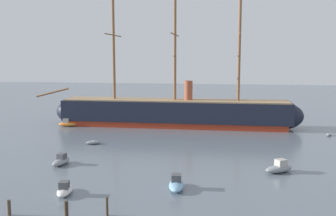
{
  "coord_description": "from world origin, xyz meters",
  "views": [
    {
      "loc": [
        7.83,
        -28.77,
        15.83
      ],
      "look_at": [
        -3.16,
        41.36,
        6.44
      ],
      "focal_mm": 41.32,
      "sensor_mm": 36.0,
      "label": 1
    }
  ],
  "objects_px": {
    "motorboat_near_centre": "(176,184)",
    "dinghy_far_right": "(329,135)",
    "motorboat_mid_left": "(61,161)",
    "mooring_piling_right_pair": "(66,211)",
    "dinghy_alongside_bow": "(93,142)",
    "mooring_piling_nearest": "(107,206)",
    "motorboat_foreground_left": "(65,190)",
    "motorboat_distant_centre": "(210,122)",
    "seagull_in_flight": "(236,57)",
    "motorboat_far_left": "(67,124)",
    "motorboat_mid_right": "(279,168)",
    "mooring_piling_left_pair": "(9,208)",
    "tall_ship": "(175,112)"
  },
  "relations": [
    {
      "from": "mooring_piling_left_pair",
      "to": "tall_ship",
      "type": "bearing_deg",
      "value": 79.7
    },
    {
      "from": "motorboat_mid_right",
      "to": "mooring_piling_right_pair",
      "type": "xyz_separation_m",
      "value": [
        -22.38,
        -19.8,
        0.39
      ]
    },
    {
      "from": "motorboat_near_centre",
      "to": "seagull_in_flight",
      "type": "xyz_separation_m",
      "value": [
        7.0,
        16.43,
        15.26
      ]
    },
    {
      "from": "motorboat_far_left",
      "to": "mooring_piling_left_pair",
      "type": "relative_size",
      "value": 2.75
    },
    {
      "from": "motorboat_foreground_left",
      "to": "motorboat_near_centre",
      "type": "relative_size",
      "value": 0.93
    },
    {
      "from": "motorboat_near_centre",
      "to": "dinghy_far_right",
      "type": "xyz_separation_m",
      "value": [
        26.3,
        36.42,
        -0.38
      ]
    },
    {
      "from": "motorboat_near_centre",
      "to": "mooring_piling_left_pair",
      "type": "height_order",
      "value": "motorboat_near_centre"
    },
    {
      "from": "motorboat_foreground_left",
      "to": "seagull_in_flight",
      "type": "height_order",
      "value": "seagull_in_flight"
    },
    {
      "from": "motorboat_near_centre",
      "to": "seagull_in_flight",
      "type": "height_order",
      "value": "seagull_in_flight"
    },
    {
      "from": "dinghy_alongside_bow",
      "to": "dinghy_far_right",
      "type": "height_order",
      "value": "dinghy_alongside_bow"
    },
    {
      "from": "mooring_piling_nearest",
      "to": "mooring_piling_right_pair",
      "type": "relative_size",
      "value": 0.93
    },
    {
      "from": "tall_ship",
      "to": "motorboat_distant_centre",
      "type": "xyz_separation_m",
      "value": [
        7.94,
        3.58,
        -2.77
      ]
    },
    {
      "from": "mooring_piling_left_pair",
      "to": "seagull_in_flight",
      "type": "distance_m",
      "value": 38.07
    },
    {
      "from": "motorboat_mid_right",
      "to": "dinghy_alongside_bow",
      "type": "xyz_separation_m",
      "value": [
        -31.36,
        12.65,
        -0.31
      ]
    },
    {
      "from": "motorboat_distant_centre",
      "to": "mooring_piling_right_pair",
      "type": "bearing_deg",
      "value": -101.14
    },
    {
      "from": "motorboat_near_centre",
      "to": "dinghy_alongside_bow",
      "type": "distance_m",
      "value": 28.33
    },
    {
      "from": "dinghy_far_right",
      "to": "mooring_piling_right_pair",
      "type": "relative_size",
      "value": 1.13
    },
    {
      "from": "tall_ship",
      "to": "seagull_in_flight",
      "type": "bearing_deg",
      "value": -63.19
    },
    {
      "from": "motorboat_foreground_left",
      "to": "mooring_piling_right_pair",
      "type": "xyz_separation_m",
      "value": [
        3.29,
        -7.04,
        0.45
      ]
    },
    {
      "from": "dinghy_far_right",
      "to": "mooring_piling_right_pair",
      "type": "distance_m",
      "value": 59.1
    },
    {
      "from": "mooring_piling_left_pair",
      "to": "motorboat_distant_centre",
      "type": "bearing_deg",
      "value": 72.69
    },
    {
      "from": "dinghy_alongside_bow",
      "to": "mooring_piling_left_pair",
      "type": "bearing_deg",
      "value": -85.27
    },
    {
      "from": "motorboat_mid_left",
      "to": "motorboat_foreground_left",
      "type": "bearing_deg",
      "value": -63.92
    },
    {
      "from": "motorboat_near_centre",
      "to": "motorboat_distant_centre",
      "type": "height_order",
      "value": "motorboat_near_centre"
    },
    {
      "from": "motorboat_mid_right",
      "to": "mooring_piling_right_pair",
      "type": "distance_m",
      "value": 29.88
    },
    {
      "from": "motorboat_foreground_left",
      "to": "dinghy_far_right",
      "type": "bearing_deg",
      "value": 45.94
    },
    {
      "from": "motorboat_near_centre",
      "to": "mooring_piling_left_pair",
      "type": "distance_m",
      "value": 18.66
    },
    {
      "from": "dinghy_alongside_bow",
      "to": "mooring_piling_nearest",
      "type": "xyz_separation_m",
      "value": [
        12.41,
        -30.47,
        0.63
      ]
    },
    {
      "from": "mooring_piling_nearest",
      "to": "mooring_piling_right_pair",
      "type": "xyz_separation_m",
      "value": [
        -3.44,
        -1.97,
        0.07
      ]
    },
    {
      "from": "motorboat_mid_left",
      "to": "motorboat_distant_centre",
      "type": "relative_size",
      "value": 1.19
    },
    {
      "from": "tall_ship",
      "to": "motorboat_mid_right",
      "type": "height_order",
      "value": "tall_ship"
    },
    {
      "from": "motorboat_mid_left",
      "to": "mooring_piling_left_pair",
      "type": "height_order",
      "value": "motorboat_mid_left"
    },
    {
      "from": "mooring_piling_right_pair",
      "to": "seagull_in_flight",
      "type": "distance_m",
      "value": 35.0
    },
    {
      "from": "motorboat_mid_left",
      "to": "dinghy_far_right",
      "type": "relative_size",
      "value": 1.77
    },
    {
      "from": "motorboat_mid_right",
      "to": "dinghy_alongside_bow",
      "type": "relative_size",
      "value": 1.53
    },
    {
      "from": "motorboat_mid_left",
      "to": "mooring_piling_right_pair",
      "type": "bearing_deg",
      "value": -64.32
    },
    {
      "from": "tall_ship",
      "to": "motorboat_distant_centre",
      "type": "bearing_deg",
      "value": 24.27
    },
    {
      "from": "motorboat_far_left",
      "to": "dinghy_far_right",
      "type": "xyz_separation_m",
      "value": [
        56.77,
        -2.0,
        -0.38
      ]
    },
    {
      "from": "mooring_piling_right_pair",
      "to": "dinghy_alongside_bow",
      "type": "bearing_deg",
      "value": 105.46
    },
    {
      "from": "mooring_piling_right_pair",
      "to": "mooring_piling_left_pair",
      "type": "bearing_deg",
      "value": 175.18
    },
    {
      "from": "motorboat_mid_right",
      "to": "motorboat_far_left",
      "type": "height_order",
      "value": "motorboat_mid_right"
    },
    {
      "from": "tall_ship",
      "to": "motorboat_near_centre",
      "type": "height_order",
      "value": "tall_ship"
    },
    {
      "from": "mooring_piling_nearest",
      "to": "dinghy_far_right",
      "type": "bearing_deg",
      "value": 54.6
    },
    {
      "from": "motorboat_mid_left",
      "to": "dinghy_far_right",
      "type": "distance_m",
      "value": 52.89
    },
    {
      "from": "motorboat_far_left",
      "to": "mooring_piling_right_pair",
      "type": "distance_m",
      "value": 53.57
    },
    {
      "from": "motorboat_near_centre",
      "to": "seagull_in_flight",
      "type": "relative_size",
      "value": 3.6
    },
    {
      "from": "tall_ship",
      "to": "seagull_in_flight",
      "type": "height_order",
      "value": "tall_ship"
    },
    {
      "from": "dinghy_far_right",
      "to": "mooring_piling_nearest",
      "type": "distance_m",
      "value": 55.48
    },
    {
      "from": "motorboat_foreground_left",
      "to": "motorboat_near_centre",
      "type": "height_order",
      "value": "motorboat_near_centre"
    },
    {
      "from": "motorboat_distant_centre",
      "to": "mooring_piling_left_pair",
      "type": "relative_size",
      "value": 2.17
    }
  ]
}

